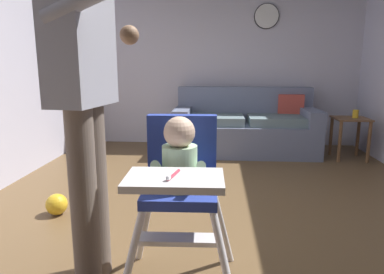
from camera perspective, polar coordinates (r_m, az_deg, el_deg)
ground at (r=2.68m, az=3.44°, el=-15.04°), size 5.63×7.11×0.10m
wall_far at (r=5.18m, az=4.15°, el=13.08°), size 4.83×0.06×2.57m
couch at (r=4.75m, az=8.72°, el=1.53°), size 1.86×0.86×0.86m
high_chair at (r=1.72m, az=-1.95°, el=-5.94°), size 0.63×0.74×0.92m
adult_standing at (r=1.83m, az=-17.18°, el=6.39°), size 0.51×0.54×1.76m
toy_ball at (r=2.98m, az=-21.26°, el=-10.22°), size 0.17×0.17×0.17m
side_table at (r=4.75m, az=24.44°, el=1.21°), size 0.40×0.40×0.52m
sippy_cup at (r=4.74m, az=25.18°, el=3.45°), size 0.07×0.07×0.10m
wall_clock at (r=5.22m, az=12.10°, el=18.76°), size 0.35×0.04×0.35m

